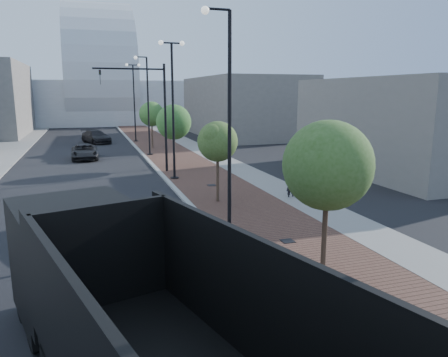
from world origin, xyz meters
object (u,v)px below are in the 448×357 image
object	(u,v)px
dump_truck	(122,324)
white_sedan	(97,217)
dark_car_mid	(85,152)
pedestrian	(291,185)

from	to	relation	value
dump_truck	white_sedan	world-z (taller)	dump_truck
dump_truck	dark_car_mid	bearing A→B (deg)	75.70
dump_truck	pedestrian	xyz separation A→B (m)	(10.37, 13.61, -0.79)
dump_truck	pedestrian	world-z (taller)	dump_truck
pedestrian	white_sedan	bearing A→B (deg)	8.46
dump_truck	white_sedan	xyz separation A→B (m)	(-0.22, 10.35, -0.79)
dark_car_mid	pedestrian	size ratio (longest dim) A/B	3.03
dump_truck	pedestrian	bearing A→B (deg)	37.08
dump_truck	pedestrian	size ratio (longest dim) A/B	8.74
white_sedan	pedestrian	world-z (taller)	white_sedan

